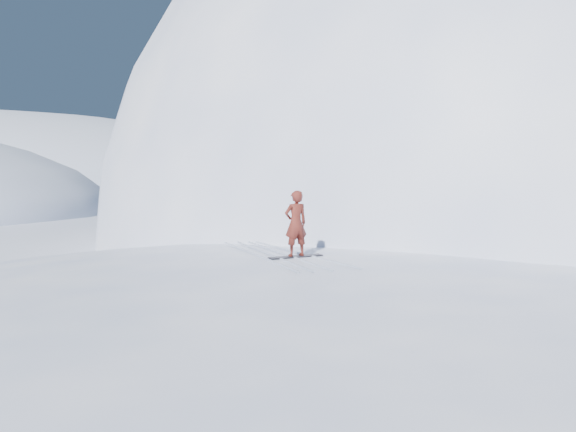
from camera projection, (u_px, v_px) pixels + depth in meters
name	position (u px, v px, depth m)	size (l,w,h in m)	color
ground	(311.00, 392.00, 11.21)	(400.00, 400.00, 0.00)	white
near_ridge	(317.00, 345.00, 14.35)	(36.00, 28.00, 4.80)	white
summit_peak	(488.00, 234.00, 41.36)	(60.00, 56.00, 56.00)	white
peak_shoulder	(378.00, 249.00, 32.87)	(28.00, 24.00, 18.00)	white
wind_bumps	(268.00, 360.00, 13.15)	(16.00, 14.40, 1.00)	white
snowboard	(296.00, 256.00, 14.70)	(1.63, 0.30, 0.03)	black
snowboarder	(296.00, 223.00, 14.63)	(0.68, 0.45, 1.88)	maroon
board_tracks	(277.00, 253.00, 15.23)	(2.86, 5.91, 0.04)	silver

